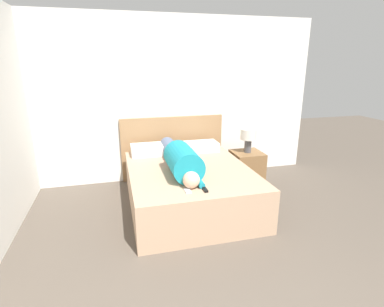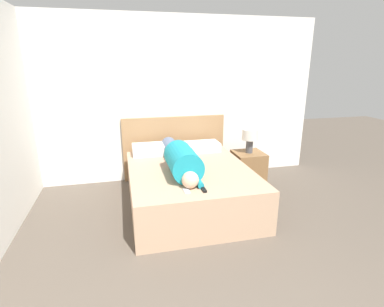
{
  "view_description": "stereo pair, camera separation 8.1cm",
  "coord_description": "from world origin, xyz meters",
  "px_view_note": "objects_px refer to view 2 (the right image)",
  "views": [
    {
      "loc": [
        -0.77,
        -1.02,
        1.9
      ],
      "look_at": [
        0.14,
        2.46,
        0.8
      ],
      "focal_mm": 28.0,
      "sensor_mm": 36.0,
      "label": 1
    },
    {
      "loc": [
        -0.69,
        -1.04,
        1.9
      ],
      "look_at": [
        0.14,
        2.46,
        0.8
      ],
      "focal_mm": 28.0,
      "sensor_mm": 36.0,
      "label": 2
    }
  ],
  "objects_px": {
    "pillow_near_headboard": "(153,149)",
    "pillow_second": "(201,147)",
    "nightstand": "(248,169)",
    "tv_remote": "(203,189)",
    "person_lying": "(180,159)",
    "table_lamp": "(250,137)",
    "cell_phone": "(187,191)",
    "bed": "(190,187)"
  },
  "relations": [
    {
      "from": "pillow_near_headboard",
      "to": "pillow_second",
      "type": "bearing_deg",
      "value": 0.0
    },
    {
      "from": "nightstand",
      "to": "tv_remote",
      "type": "relative_size",
      "value": 3.58
    },
    {
      "from": "person_lying",
      "to": "pillow_near_headboard",
      "type": "relative_size",
      "value": 2.7
    },
    {
      "from": "nightstand",
      "to": "table_lamp",
      "type": "bearing_deg",
      "value": 0.0
    },
    {
      "from": "table_lamp",
      "to": "pillow_second",
      "type": "height_order",
      "value": "table_lamp"
    },
    {
      "from": "table_lamp",
      "to": "person_lying",
      "type": "bearing_deg",
      "value": -154.97
    },
    {
      "from": "person_lying",
      "to": "cell_phone",
      "type": "relative_size",
      "value": 12.47
    },
    {
      "from": "bed",
      "to": "nightstand",
      "type": "xyz_separation_m",
      "value": [
        1.07,
        0.51,
        -0.0
      ]
    },
    {
      "from": "person_lying",
      "to": "pillow_second",
      "type": "bearing_deg",
      "value": 58.66
    },
    {
      "from": "table_lamp",
      "to": "tv_remote",
      "type": "bearing_deg",
      "value": -131.3
    },
    {
      "from": "bed",
      "to": "nightstand",
      "type": "bearing_deg",
      "value": 25.46
    },
    {
      "from": "bed",
      "to": "pillow_second",
      "type": "distance_m",
      "value": 0.91
    },
    {
      "from": "person_lying",
      "to": "pillow_second",
      "type": "relative_size",
      "value": 2.84
    },
    {
      "from": "nightstand",
      "to": "person_lying",
      "type": "distance_m",
      "value": 1.4
    },
    {
      "from": "nightstand",
      "to": "cell_phone",
      "type": "relative_size",
      "value": 4.14
    },
    {
      "from": "person_lying",
      "to": "nightstand",
      "type": "bearing_deg",
      "value": 25.03
    },
    {
      "from": "person_lying",
      "to": "pillow_near_headboard",
      "type": "bearing_deg",
      "value": 108.27
    },
    {
      "from": "pillow_second",
      "to": "cell_phone",
      "type": "xyz_separation_m",
      "value": [
        -0.56,
        -1.47,
        -0.06
      ]
    },
    {
      "from": "cell_phone",
      "to": "pillow_near_headboard",
      "type": "bearing_deg",
      "value": 98.01
    },
    {
      "from": "table_lamp",
      "to": "pillow_second",
      "type": "xyz_separation_m",
      "value": [
        -0.71,
        0.25,
        -0.18
      ]
    },
    {
      "from": "bed",
      "to": "pillow_second",
      "type": "bearing_deg",
      "value": 64.63
    },
    {
      "from": "pillow_near_headboard",
      "to": "cell_phone",
      "type": "distance_m",
      "value": 1.48
    },
    {
      "from": "pillow_near_headboard",
      "to": "pillow_second",
      "type": "xyz_separation_m",
      "value": [
        0.76,
        0.0,
        -0.01
      ]
    },
    {
      "from": "pillow_second",
      "to": "tv_remote",
      "type": "relative_size",
      "value": 3.8
    },
    {
      "from": "pillow_second",
      "to": "cell_phone",
      "type": "bearing_deg",
      "value": -110.75
    },
    {
      "from": "nightstand",
      "to": "pillow_second",
      "type": "relative_size",
      "value": 0.94
    },
    {
      "from": "pillow_second",
      "to": "tv_remote",
      "type": "bearing_deg",
      "value": -103.97
    },
    {
      "from": "bed",
      "to": "pillow_second",
      "type": "height_order",
      "value": "pillow_second"
    },
    {
      "from": "pillow_second",
      "to": "pillow_near_headboard",
      "type": "bearing_deg",
      "value": 180.0
    },
    {
      "from": "bed",
      "to": "nightstand",
      "type": "relative_size",
      "value": 3.58
    },
    {
      "from": "tv_remote",
      "to": "cell_phone",
      "type": "bearing_deg",
      "value": 176.27
    },
    {
      "from": "tv_remote",
      "to": "cell_phone",
      "type": "distance_m",
      "value": 0.19
    },
    {
      "from": "bed",
      "to": "table_lamp",
      "type": "height_order",
      "value": "table_lamp"
    },
    {
      "from": "person_lying",
      "to": "pillow_near_headboard",
      "type": "xyz_separation_m",
      "value": [
        -0.27,
        0.81,
        -0.08
      ]
    },
    {
      "from": "bed",
      "to": "table_lamp",
      "type": "xyz_separation_m",
      "value": [
        1.07,
        0.51,
        0.52
      ]
    },
    {
      "from": "person_lying",
      "to": "bed",
      "type": "bearing_deg",
      "value": 21.56
    },
    {
      "from": "person_lying",
      "to": "cell_phone",
      "type": "xyz_separation_m",
      "value": [
        -0.06,
        -0.66,
        -0.15
      ]
    },
    {
      "from": "pillow_near_headboard",
      "to": "pillow_second",
      "type": "relative_size",
      "value": 1.05
    },
    {
      "from": "person_lying",
      "to": "tv_remote",
      "type": "distance_m",
      "value": 0.7
    },
    {
      "from": "pillow_second",
      "to": "tv_remote",
      "type": "xyz_separation_m",
      "value": [
        -0.37,
        -1.48,
        -0.06
      ]
    },
    {
      "from": "nightstand",
      "to": "cell_phone",
      "type": "height_order",
      "value": "cell_phone"
    },
    {
      "from": "table_lamp",
      "to": "tv_remote",
      "type": "relative_size",
      "value": 2.49
    }
  ]
}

